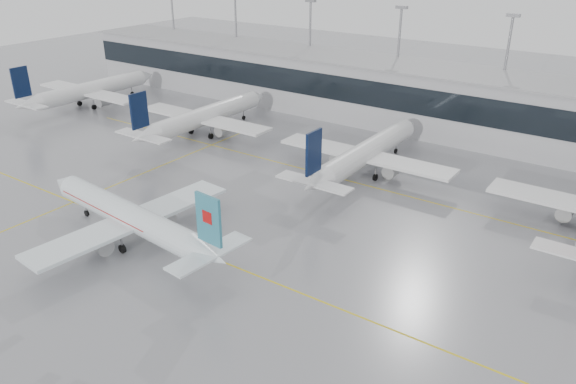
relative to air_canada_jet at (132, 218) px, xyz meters
The scene contains 12 objects.
ground 14.30m from the air_canada_jet, 11.29° to the left, with size 320.00×320.00×0.00m, color gray.
taxi_line_main 14.30m from the air_canada_jet, 11.29° to the left, with size 120.00×0.25×0.01m, color gold.
taxi_line_north 35.60m from the air_canada_jet, 67.40° to the left, with size 120.00×0.25×0.01m, color gold.
taxi_line_cross 24.37m from the air_canada_jet, 132.76° to the left, with size 0.25×60.00×0.01m, color gold.
terminal 66.18m from the air_canada_jet, 78.12° to the left, with size 180.00×15.00×12.00m, color #A0A0A4.
terminal_glass 58.91m from the air_canada_jet, 76.60° to the left, with size 180.00×0.20×5.00m, color black.
terminal_roof 66.71m from the air_canada_jet, 78.12° to the left, with size 182.00×16.00×0.40m, color gray.
light_masts 72.70m from the air_canada_jet, 79.10° to the left, with size 156.40×1.00×22.60m.
air_canada_jet is the anchor object (origin of this frame).
parked_jet_a 67.12m from the air_canada_jet, 147.15° to the left, with size 29.64×36.96×11.72m.
parked_jet_b 42.22m from the air_canada_jet, 120.43° to the left, with size 29.64×36.96×11.72m.
parked_jet_c 38.87m from the air_canada_jet, 69.49° to the left, with size 29.64×36.96×11.72m.
Camera 1 is at (38.22, -42.64, 35.58)m, focal length 35.00 mm.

